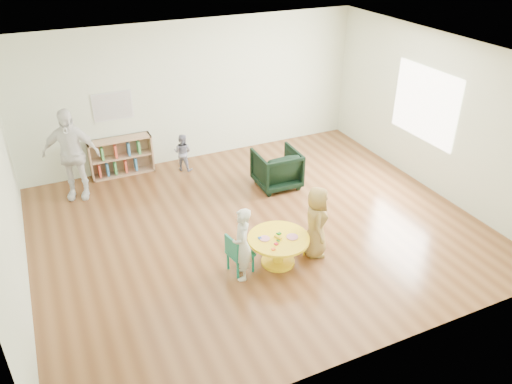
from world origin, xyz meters
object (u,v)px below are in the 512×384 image
kid_chair_right (311,235)px  bookshelf (120,156)px  armchair (277,169)px  kid_chair_left (238,253)px  activity_table (278,245)px  child_left (242,244)px  child_right (316,222)px  adult_caretaker (71,154)px  toddler (183,152)px

kid_chair_right → bookshelf: bearing=37.5°
armchair → kid_chair_left: bearing=52.9°
activity_table → bookshelf: bearing=111.2°
activity_table → child_left: (-0.60, -0.07, 0.24)m
bookshelf → armchair: size_ratio=1.51×
armchair → child_right: bearing=80.1°
kid_chair_left → armchair: size_ratio=0.76×
activity_table → kid_chair_left: bearing=174.6°
activity_table → kid_chair_right: kid_chair_right is taller
kid_chair_left → adult_caretaker: adult_caretaker is taller
activity_table → kid_chair_right: 0.60m
armchair → toddler: toddler is taller
bookshelf → toddler: toddler is taller
activity_table → bookshelf: bookshelf is taller
child_right → child_left: bearing=115.4°
kid_chair_left → activity_table: bearing=74.0°
bookshelf → adult_caretaker: adult_caretaker is taller
child_right → activity_table: bearing=111.1°
armchair → adult_caretaker: 3.67m
kid_chair_left → armchair: 2.65m
toddler → child_right: bearing=145.1°
adult_caretaker → bookshelf: bearing=51.5°
child_left → adult_caretaker: (-1.81, 3.35, 0.29)m
kid_chair_left → kid_chair_right: bearing=80.6°
child_right → toddler: child_right is taller
kid_chair_left → kid_chair_right: 1.22m
bookshelf → adult_caretaker: 1.17m
activity_table → adult_caretaker: (-2.41, 3.29, 0.53)m
kid_chair_right → bookshelf: bookshelf is taller
kid_chair_left → kid_chair_right: size_ratio=1.22×
kid_chair_left → toddler: size_ratio=0.80×
kid_chair_left → adult_caretaker: 3.73m
child_right → bookshelf: bearing=51.6°
kid_chair_right → adult_caretaker: size_ratio=0.30×
toddler → adult_caretaker: adult_caretaker is taller
kid_chair_right → armchair: 2.09m
kid_chair_left → kid_chair_right: (1.22, 0.03, -0.06)m
activity_table → adult_caretaker: adult_caretaker is taller
activity_table → adult_caretaker: 4.11m
activity_table → child_left: child_left is taller
armchair → toddler: 1.96m
child_right → toddler: (-0.95, 3.53, -0.19)m
kid_chair_left → child_left: bearing=-2.0°
adult_caretaker → kid_chair_left: bearing=-41.7°
bookshelf → child_left: size_ratio=1.09×
activity_table → armchair: (1.04, 2.13, 0.05)m
kid_chair_left → child_left: (0.02, -0.13, 0.23)m
armchair → toddler: bearing=-43.3°
child_right → toddler: 3.66m
armchair → adult_caretaker: adult_caretaker is taller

